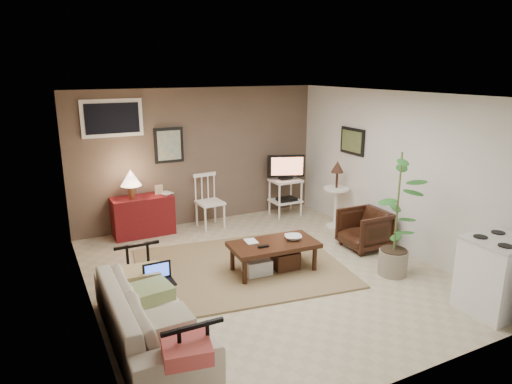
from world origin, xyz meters
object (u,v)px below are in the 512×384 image
stove (496,275)px  potted_plant (397,210)px  spindle_chair (210,203)px  side_table (337,187)px  sofa (150,305)px  armchair (365,227)px  coffee_table (273,255)px  tv_stand (286,184)px  red_console (142,212)px

stove → potted_plant: bearing=105.1°
spindle_chair → side_table: side_table is taller
sofa → armchair: 3.73m
potted_plant → coffee_table: bearing=150.3°
potted_plant → stove: bearing=-74.9°
side_table → stove: size_ratio=1.33×
armchair → stove: size_ratio=0.75×
side_table → armchair: bearing=-100.6°
tv_stand → armchair: 2.02m
side_table → potted_plant: 1.98m
spindle_chair → tv_stand: bearing=-1.3°
red_console → potted_plant: (2.66, -3.07, 0.52)m
coffee_table → tv_stand: tv_stand is taller
red_console → potted_plant: potted_plant is taller
coffee_table → sofa: sofa is taller
spindle_chair → side_table: bearing=-27.7°
coffee_table → red_console: (-1.24, 2.26, 0.15)m
armchair → potted_plant: bearing=-14.7°
red_console → side_table: 3.34m
sofa → red_console: bearing=-12.1°
coffee_table → armchair: armchair is taller
armchair → red_console: bearing=-124.4°
sofa → side_table: 4.28m
spindle_chair → stove: 4.59m
sofa → red_console: red_console is taller
red_console → side_table: side_table is taller
tv_stand → potted_plant: (-0.03, -2.91, 0.30)m
side_table → armchair: size_ratio=1.77×
coffee_table → red_console: size_ratio=1.07×
sofa → tv_stand: bearing=-48.6°
coffee_table → sofa: 2.10m
side_table → stove: side_table is taller
side_table → stove: bearing=-92.2°
tv_stand → stove: (0.31, -4.17, -0.17)m
sofa → stove: stove is taller
spindle_chair → tv_stand: tv_stand is taller
coffee_table → tv_stand: size_ratio=1.06×
coffee_table → stove: stove is taller
red_console → spindle_chair: 1.17m
armchair → coffee_table: bearing=-84.3°
sofa → spindle_chair: size_ratio=2.18×
spindle_chair → armchair: (1.77, -2.02, -0.11)m
potted_plant → stove: potted_plant is taller
sofa → coffee_table: bearing=-65.9°
coffee_table → potted_plant: potted_plant is taller
spindle_chair → stove: spindle_chair is taller
red_console → armchair: (2.93, -2.15, -0.06)m
red_console → stove: size_ratio=1.29×
sofa → potted_plant: potted_plant is taller
red_console → stove: bearing=-55.3°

